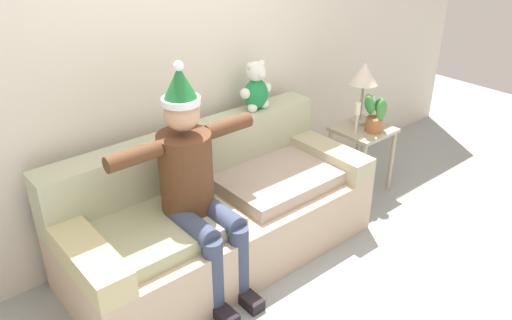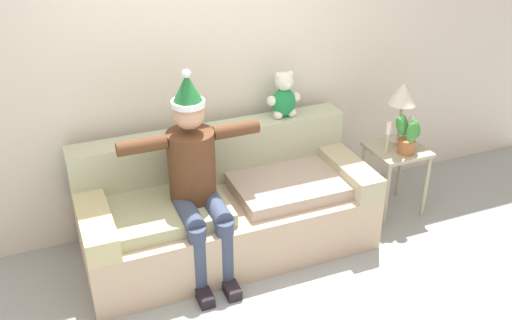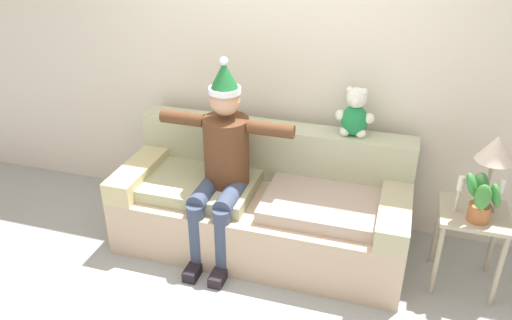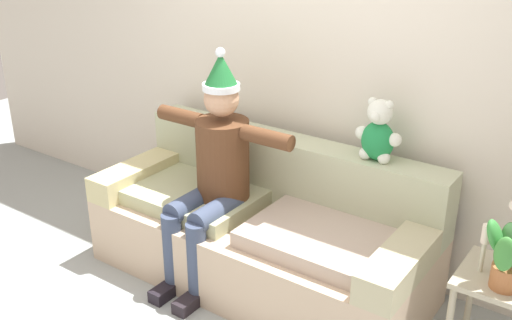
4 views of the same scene
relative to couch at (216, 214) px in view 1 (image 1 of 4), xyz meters
The scene contains 9 objects.
back_wall 1.14m from the couch, 90.00° to the left, with size 7.00×0.10×2.70m, color beige.
couch is the anchor object (origin of this frame).
person_seated 0.54m from the couch, 147.57° to the right, with size 1.02×0.77×1.53m.
teddy_bear 0.99m from the couch, 25.04° to the left, with size 0.29×0.17×0.38m.
side_table 1.52m from the couch, ahead, with size 0.45×0.43×0.60m.
table_lamp 1.70m from the couch, ahead, with size 0.24×0.24×0.54m.
potted_plant 1.58m from the couch, ahead, with size 0.28×0.22×0.35m.
candle_tall 1.45m from the couch, ahead, with size 0.04×0.04×0.26m.
candle_short 1.69m from the couch, ahead, with size 0.04×0.04×0.26m.
Camera 1 is at (-1.75, -1.50, 2.36)m, focal length 35.83 mm.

